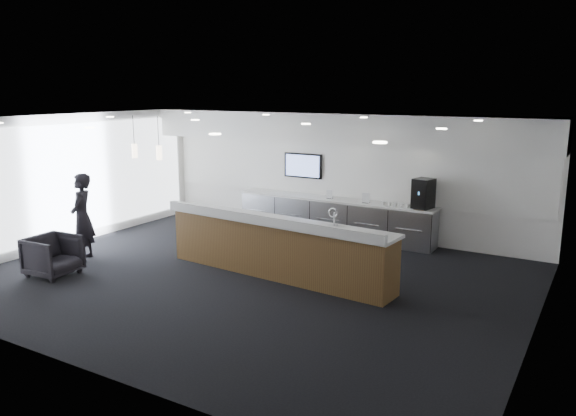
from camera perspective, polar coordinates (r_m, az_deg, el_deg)
The scene contains 24 objects.
ground at distance 10.80m, azimuth -3.92°, elevation -7.19°, with size 10.00×10.00×0.00m, color black.
ceiling at distance 10.22m, azimuth -4.16°, elevation 8.90°, with size 10.00×8.00×0.02m, color black.
back_wall at distance 13.84m, azimuth 5.36°, elevation 3.46°, with size 10.00×0.02×3.00m, color white.
left_wall at distance 13.82m, azimuth -21.43°, elevation 2.66°, with size 0.02×8.00×3.00m, color white.
right_wall at distance 8.69m, azimuth 24.36°, elevation -2.73°, with size 0.02×8.00×3.00m, color white.
soffit_bulkhead at distance 13.31m, azimuth 4.63°, elevation 8.11°, with size 10.00×0.90×0.70m, color white.
alcove_panel at distance 13.80m, azimuth 5.31°, elevation 3.85°, with size 9.80×0.06×1.40m, color white.
window_blinds_wall at distance 13.79m, azimuth -21.33°, elevation 2.65°, with size 0.04×7.36×2.55m, color white.
back_credenza at distance 13.71m, azimuth 4.64°, elevation -0.96°, with size 5.06×0.66×0.95m.
wall_tv at distance 14.19m, azimuth 1.54°, elevation 4.33°, with size 1.05×0.08×0.62m.
pendant_left at distance 12.38m, azimuth -11.22°, elevation 5.77°, with size 0.12×0.12×0.30m, color #FFE6C6.
pendant_right at distance 12.86m, azimuth -13.58°, elevation 5.89°, with size 0.12×0.12×0.30m, color #FFE6C6.
ceiling_can_lights at distance 10.22m, azimuth -4.16°, elevation 8.73°, with size 7.00×5.00×0.02m, color white, non-canonical shape.
service_counter at distance 10.81m, azimuth -1.14°, elevation -3.95°, with size 4.94×1.21×1.49m.
coffee_machine at distance 12.75m, azimuth 13.59°, elevation 1.43°, with size 0.46×0.54×0.66m.
info_sign_left at distance 13.57m, azimuth 4.22°, elevation 1.41°, with size 0.16×0.02×0.21m, color silver.
info_sign_right at distance 13.13m, azimuth 7.91°, elevation 1.03°, with size 0.18×0.02×0.24m, color silver.
armchair at distance 11.76m, azimuth -22.75°, elevation -4.50°, with size 0.84×0.87×0.79m, color black.
lounge_guest at distance 12.49m, azimuth -20.18°, elevation -0.88°, with size 0.67×0.44×1.84m, color black.
cup_0 at distance 12.78m, azimuth 12.09°, elevation 0.22°, with size 0.10×0.10×0.09m, color white.
cup_1 at distance 12.83m, azimuth 11.49°, elevation 0.29°, with size 0.10×0.10×0.09m, color white.
cup_2 at distance 12.87m, azimuth 10.91°, elevation 0.36°, with size 0.10×0.10×0.09m, color white.
cup_3 at distance 12.92m, azimuth 10.32°, elevation 0.42°, with size 0.10×0.10×0.09m, color white.
cup_4 at distance 12.96m, azimuth 9.74°, elevation 0.48°, with size 0.10×0.10×0.09m, color white.
Camera 1 is at (5.78, -8.41, 3.56)m, focal length 35.00 mm.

